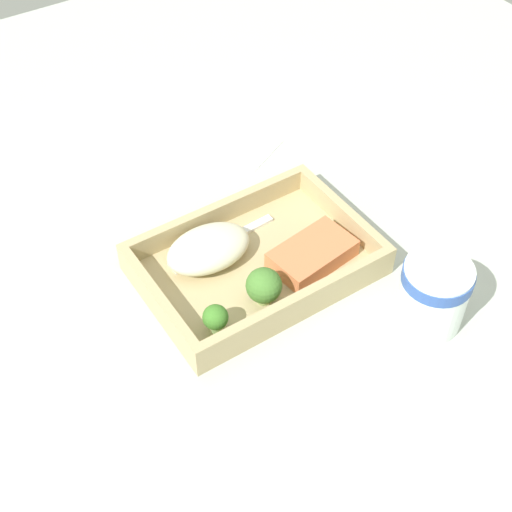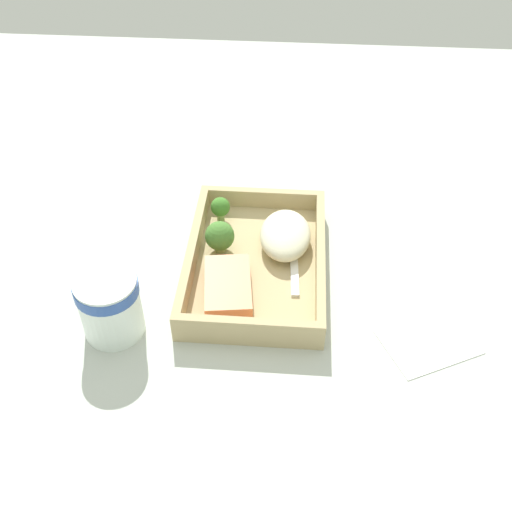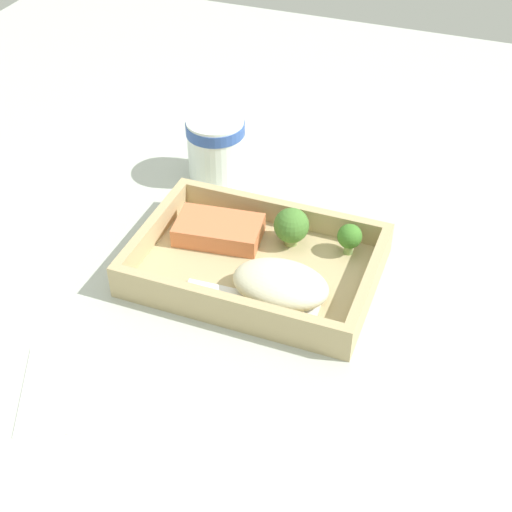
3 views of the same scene
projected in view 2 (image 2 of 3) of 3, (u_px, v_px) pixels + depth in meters
ground_plane at (256, 274)px, 88.24cm from camera, size 160.00×160.00×2.00cm
takeout_tray at (256, 267)px, 87.15cm from camera, size 28.42×19.58×1.20cm
tray_rim at (256, 256)px, 85.69cm from camera, size 28.42×19.58×3.10cm
salmon_fillet at (228, 287)px, 81.56cm from camera, size 11.27×7.59×2.41cm
mashed_potatoes at (285, 235)px, 88.49cm from camera, size 11.11×7.53×3.78cm
broccoli_floret_1 at (220, 207)px, 92.47cm from camera, size 3.00×3.00×4.05cm
broccoli_floret_2 at (220, 236)px, 87.05cm from camera, size 4.34×4.34×4.96cm
fork at (294, 253)px, 88.13cm from camera, size 15.87×2.51×0.44cm
paper_cup at (109, 303)px, 75.88cm from camera, size 8.09×8.09×8.96cm
receipt_slip at (429, 342)px, 77.52cm from camera, size 12.61×14.03×0.24cm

